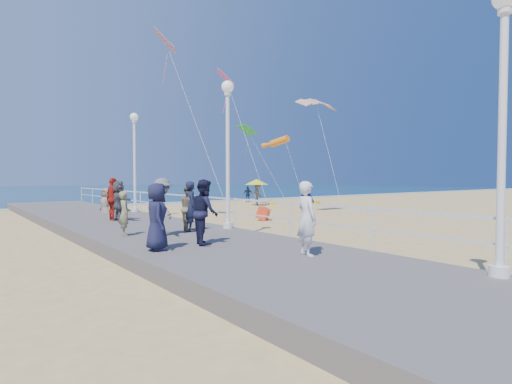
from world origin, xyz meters
TOP-DOWN VIEW (x-y plane):
  - ground at (0.00, 0.00)m, footprint 160.00×160.00m
  - ocean at (0.00, 65.00)m, footprint 160.00×90.00m
  - surf_line at (0.00, 20.50)m, footprint 160.00×1.20m
  - boardwalk at (-7.50, 0.00)m, footprint 5.00×44.00m
  - railing at (-5.05, 0.00)m, footprint 0.05×42.00m
  - lamp_post_near at (-5.35, -9.00)m, footprint 0.44×0.44m
  - lamp_post_mid at (-5.35, 0.00)m, footprint 0.44×0.44m
  - lamp_post_far at (-5.35, 9.00)m, footprint 0.44×0.44m
  - woman_holding_toddler at (-6.76, -5.40)m, footprint 0.57×0.73m
  - toddler_held at (-6.61, -5.25)m, footprint 0.43×0.50m
  - spectator_0 at (-6.81, 0.06)m, footprint 0.61×0.73m
  - spectator_1 at (-6.79, 0.24)m, footprint 0.80×0.92m
  - spectator_2 at (-8.05, -0.34)m, footprint 0.80×1.25m
  - spectator_3 at (-7.76, 5.24)m, footprint 0.54×1.11m
  - spectator_4 at (-9.23, -2.58)m, footprint 0.77×0.96m
  - spectator_5 at (-7.65, 4.86)m, footprint 0.52×1.60m
  - spectator_6 at (-8.97, 0.46)m, footprint 0.43×0.57m
  - spectator_7 at (-7.79, -2.50)m, footprint 0.92×1.04m
  - beach_walker_a at (6.28, 13.07)m, footprint 1.41×1.22m
  - beach_walker_b at (8.60, 17.48)m, footprint 0.92×0.72m
  - beach_walker_c at (-6.79, 9.28)m, footprint 0.77×0.95m
  - box_kite at (-0.32, 4.19)m, footprint 0.85×0.89m
  - beach_umbrella at (6.26, 13.17)m, footprint 1.90×1.90m
  - beach_chair_left at (9.60, 9.91)m, footprint 0.55×0.55m
  - beach_chair_right at (7.55, 12.82)m, footprint 0.55×0.55m
  - kite_parafoil at (4.73, 5.19)m, footprint 2.93×0.94m
  - kite_windsock at (7.99, 12.37)m, footprint 1.05×2.93m
  - kite_diamond_pink at (-1.17, 6.40)m, footprint 1.41×1.50m
  - kite_diamond_green at (5.59, 13.56)m, footprint 1.21×1.37m
  - kite_diamond_redwhite at (-4.55, 6.78)m, footprint 1.57×1.69m

SIDE VIEW (x-z plane):
  - ground at x=0.00m, z-range 0.00..0.00m
  - ocean at x=0.00m, z-range -0.01..0.04m
  - surf_line at x=0.00m, z-range 0.01..0.05m
  - boardwalk at x=-7.50m, z-range 0.00..0.40m
  - beach_chair_left at x=9.60m, z-range 0.00..0.40m
  - beach_chair_right at x=7.55m, z-range 0.00..0.40m
  - box_kite at x=-0.32m, z-range -0.07..0.67m
  - beach_walker_b at x=8.60m, z-range 0.00..1.46m
  - beach_walker_c at x=-6.79m, z-range 0.00..1.70m
  - beach_walker_a at x=6.28m, z-range 0.00..1.89m
  - spectator_6 at x=-8.97m, z-range 0.40..1.81m
  - spectator_1 at x=-6.79m, z-range 0.40..1.99m
  - railing at x=-5.05m, z-range 0.98..1.53m
  - spectator_4 at x=-9.23m, z-range 0.40..2.10m
  - spectator_0 at x=-6.81m, z-range 0.40..2.12m
  - spectator_5 at x=-7.65m, z-range 0.40..2.12m
  - woman_holding_toddler at x=-6.76m, z-range 0.40..2.15m
  - spectator_7 at x=-7.79m, z-range 0.40..2.19m
  - spectator_2 at x=-8.05m, z-range 0.40..2.23m
  - spectator_3 at x=-7.76m, z-range 0.40..2.24m
  - toddler_held at x=-6.61m, z-range 1.25..2.13m
  - beach_umbrella at x=6.26m, z-range 0.84..2.98m
  - lamp_post_near at x=-5.35m, z-range 1.00..6.32m
  - lamp_post_mid at x=-5.35m, z-range 1.00..6.32m
  - lamp_post_far at x=-5.35m, z-range 1.00..6.32m
  - kite_windsock at x=7.99m, z-range 4.62..5.76m
  - kite_diamond_green at x=5.59m, z-range 5.70..6.39m
  - kite_parafoil at x=4.73m, z-range 6.62..7.27m
  - kite_diamond_pink at x=-1.17m, z-range 7.27..8.11m
  - kite_diamond_redwhite at x=-4.55m, z-range 8.61..9.58m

